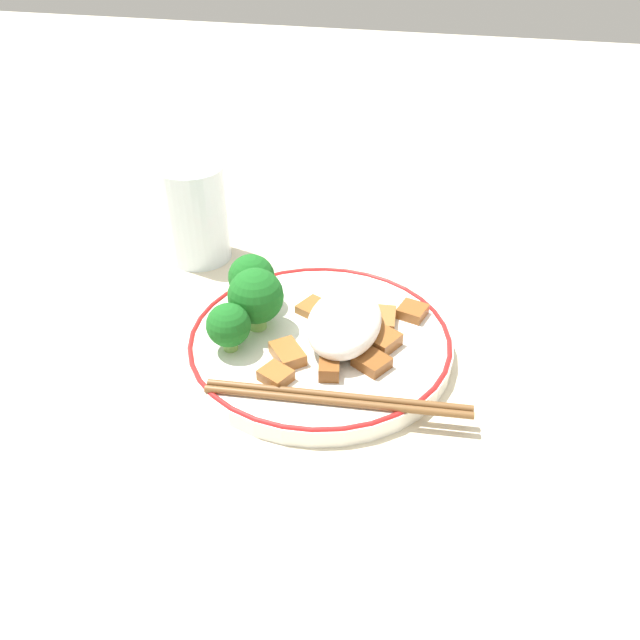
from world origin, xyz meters
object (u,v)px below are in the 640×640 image
Objects in this scene: plate at (320,342)px; broccoli_back_right at (228,326)px; broccoli_back_left at (252,278)px; drinking_glass at (196,214)px; broccoli_back_center at (255,298)px; chopsticks at (337,399)px.

plate is 5.29× the size of broccoli_back_right.
broccoli_back_left is 1.18× the size of broccoli_back_right.
drinking_glass reaches higher than broccoli_back_right.
plate is 3.99× the size of broccoli_back_center.
broccoli_back_right is 0.21m from drinking_glass.
broccoli_back_center is 1.33× the size of broccoli_back_right.
drinking_glass is at bearing -139.71° from broccoli_back_center.
plate is 0.10m from broccoli_back_left.
broccoli_back_right is at bearing 2.28° from broccoli_back_left.
chopsticks reaches higher than plate.
broccoli_back_right is at bearing 30.91° from drinking_glass.
plate is at bearing 52.41° from drinking_glass.
plate is 0.08m from broccoli_back_center.
broccoli_back_right is 0.21× the size of chopsticks.
broccoli_back_center is 0.56× the size of drinking_glass.
chopsticks is (0.08, 0.04, 0.01)m from plate.
broccoli_back_center is at bearing 40.29° from drinking_glass.
broccoli_back_left is 0.89× the size of broccoli_back_center.
broccoli_back_left is (-0.04, -0.08, 0.04)m from plate.
drinking_glass reaches higher than plate.
plate is 1.12× the size of chopsticks.
broccoli_back_center is 0.19m from drinking_glass.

